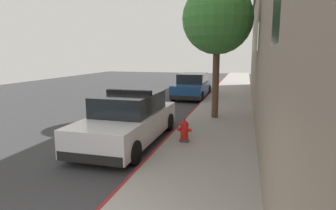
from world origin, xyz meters
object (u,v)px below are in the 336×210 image
object	(u,v)px
fire_hydrant	(184,130)
police_cruiser	(129,119)
parked_car_silver_ahead	(192,86)
street_tree	(217,19)

from	to	relation	value
fire_hydrant	police_cruiser	bearing A→B (deg)	-176.38
parked_car_silver_ahead	street_tree	distance (m)	7.41
parked_car_silver_ahead	street_tree	size ratio (longest dim) A/B	0.88
police_cruiser	street_tree	world-z (taller)	street_tree
police_cruiser	parked_car_silver_ahead	bearing A→B (deg)	88.89
street_tree	police_cruiser	bearing A→B (deg)	-121.33
police_cruiser	fire_hydrant	distance (m)	1.81
parked_car_silver_ahead	street_tree	bearing A→B (deg)	-71.14
police_cruiser	street_tree	xyz separation A→B (m)	(2.32, 3.81, 3.42)
police_cruiser	fire_hydrant	size ratio (longest dim) A/B	6.37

